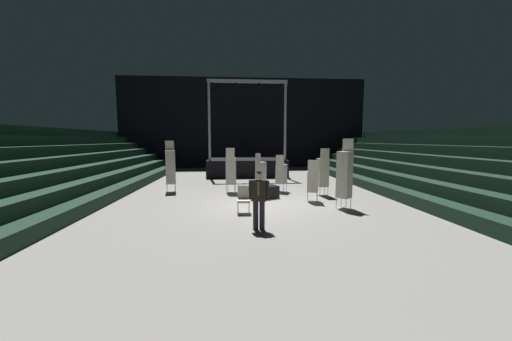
# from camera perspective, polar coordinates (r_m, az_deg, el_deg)

# --- Properties ---
(ground_plane) EXTENTS (22.00, 30.00, 0.10)m
(ground_plane) POSITION_cam_1_polar(r_m,az_deg,el_deg) (10.88, 0.21, -7.36)
(ground_plane) COLOR slate
(arena_end_wall) EXTENTS (22.00, 0.30, 8.00)m
(arena_end_wall) POSITION_cam_1_polar(r_m,az_deg,el_deg) (25.59, -2.48, 9.62)
(arena_end_wall) COLOR black
(arena_end_wall) RESTS_ON ground_plane
(bleacher_bank_left) EXTENTS (5.25, 24.00, 3.15)m
(bleacher_bank_left) POSITION_cam_1_polar(r_m,az_deg,el_deg) (13.81, -37.39, 1.09)
(bleacher_bank_left) COLOR black
(bleacher_bank_left) RESTS_ON ground_plane
(bleacher_bank_right) EXTENTS (5.25, 24.00, 3.15)m
(bleacher_bank_right) POSITION_cam_1_polar(r_m,az_deg,el_deg) (14.79, 34.22, 1.55)
(bleacher_bank_right) COLOR black
(bleacher_bank_right) RESTS_ON ground_plane
(stage_riser) EXTENTS (5.42, 3.52, 6.32)m
(stage_riser) POSITION_cam_1_polar(r_m,az_deg,el_deg) (19.87, -1.89, 0.97)
(stage_riser) COLOR black
(stage_riser) RESTS_ON ground_plane
(man_with_tie) EXTENTS (0.57, 0.31, 1.69)m
(man_with_tie) POSITION_cam_1_polar(r_m,az_deg,el_deg) (7.79, 0.59, -5.32)
(man_with_tie) COLOR black
(man_with_tie) RESTS_ON ground_plane
(chair_stack_front_left) EXTENTS (0.61, 0.61, 1.79)m
(chair_stack_front_left) POSITION_cam_1_polar(r_m,az_deg,el_deg) (15.06, 0.95, 0.14)
(chair_stack_front_left) COLOR #B2B5BA
(chair_stack_front_left) RESTS_ON ground_plane
(chair_stack_front_right) EXTENTS (0.49, 0.49, 2.14)m
(chair_stack_front_right) POSITION_cam_1_polar(r_m,az_deg,el_deg) (13.35, -5.13, 0.04)
(chair_stack_front_right) COLOR #B2B5BA
(chair_stack_front_right) RESTS_ON ground_plane
(chair_stack_mid_left) EXTENTS (0.54, 0.54, 2.48)m
(chair_stack_mid_left) POSITION_cam_1_polar(r_m,az_deg,el_deg) (14.04, -17.06, 0.79)
(chair_stack_mid_left) COLOR #B2B5BA
(chair_stack_mid_left) RESTS_ON ground_plane
(chair_stack_mid_right) EXTENTS (0.49, 0.49, 2.14)m
(chair_stack_mid_right) POSITION_cam_1_polar(r_m,az_deg,el_deg) (12.96, 13.45, -0.30)
(chair_stack_mid_right) COLOR #B2B5BA
(chair_stack_mid_right) RESTS_ON ground_plane
(chair_stack_mid_centre) EXTENTS (0.54, 0.54, 1.71)m
(chair_stack_mid_centre) POSITION_cam_1_polar(r_m,az_deg,el_deg) (11.61, 11.47, -2.04)
(chair_stack_mid_centre) COLOR #B2B5BA
(chair_stack_mid_centre) RESTS_ON ground_plane
(chair_stack_rear_left) EXTENTS (0.62, 0.62, 2.56)m
(chair_stack_rear_left) POSITION_cam_1_polar(r_m,az_deg,el_deg) (10.67, 17.62, -0.68)
(chair_stack_rear_left) COLOR #B2B5BA
(chair_stack_rear_left) RESTS_ON ground_plane
(chair_stack_rear_right) EXTENTS (0.61, 0.61, 1.79)m
(chair_stack_rear_right) POSITION_cam_1_polar(r_m,az_deg,el_deg) (13.58, 5.18, -0.57)
(chair_stack_rear_right) COLOR #B2B5BA
(chair_stack_rear_right) RESTS_ON ground_plane
(equipment_road_case) EXTENTS (1.07, 0.93, 0.53)m
(equipment_road_case) POSITION_cam_1_polar(r_m,az_deg,el_deg) (12.13, 2.29, -4.41)
(equipment_road_case) COLOR black
(equipment_road_case) RESTS_ON ground_plane
(loose_chair_near_man) EXTENTS (0.45, 0.45, 0.95)m
(loose_chair_near_man) POSITION_cam_1_polar(r_m,az_deg,el_deg) (9.66, -2.58, -5.57)
(loose_chair_near_man) COLOR #B2B5BA
(loose_chair_near_man) RESTS_ON ground_plane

